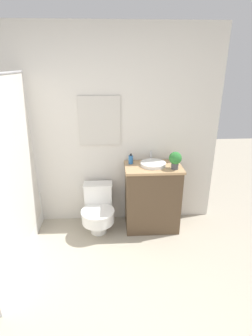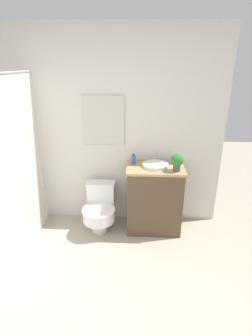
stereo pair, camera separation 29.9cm
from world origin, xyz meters
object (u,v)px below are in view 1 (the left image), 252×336
Objects in this scene: toilet at (98,209)px; soap_bottle at (131,160)px; sink at (153,164)px; potted_plant at (175,159)px.

toilet is 0.77m from soap_bottle.
toilet is at bearing -175.24° from sink.
toilet is 0.92m from sink.
toilet is 1.17m from potted_plant.
soap_bottle is at bearing 157.80° from potted_plant.
potted_plant is at bearing -22.20° from soap_bottle.
sink is 0.29m from soap_bottle.
potted_plant reaches higher than sink.
soap_bottle is at bearing 17.84° from toilet.
sink is at bearing 151.66° from potted_plant.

